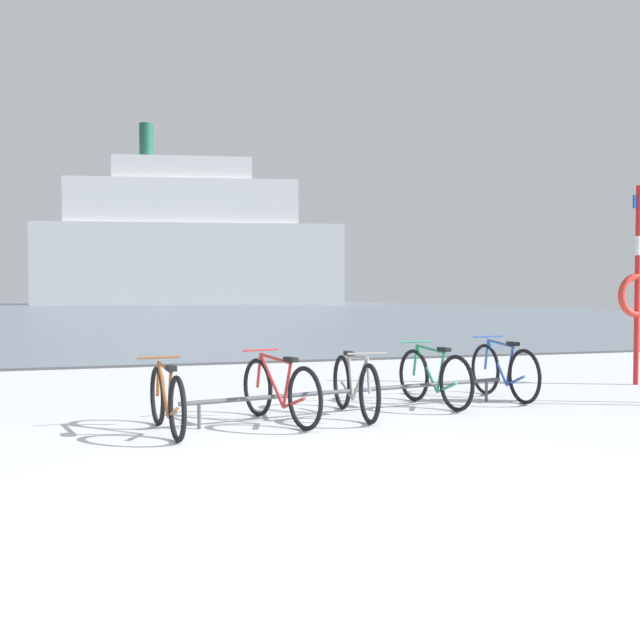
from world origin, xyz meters
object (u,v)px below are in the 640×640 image
at_px(ferry_ship, 190,244).
at_px(bicycle_3, 434,378).
at_px(bicycle_0, 167,400).
at_px(bicycle_2, 355,386).
at_px(bicycle_4, 504,371).
at_px(bicycle_1, 280,391).
at_px(rescue_post, 637,290).

bearing_deg(ferry_ship, bicycle_3, -95.73).
height_order(bicycle_0, ferry_ship, ferry_ship).
bearing_deg(bicycle_2, bicycle_0, -170.24).
bearing_deg(bicycle_2, bicycle_4, 15.81).
xyz_separation_m(bicycle_2, bicycle_4, (2.41, 0.68, 0.02)).
distance_m(bicycle_4, ferry_ship, 83.86).
xyz_separation_m(bicycle_1, ferry_ship, (10.55, 84.08, 7.11)).
xyz_separation_m(bicycle_4, rescue_post, (2.83, 0.73, 1.11)).
relative_size(bicycle_0, bicycle_3, 0.99).
distance_m(bicycle_3, bicycle_4, 1.21).
relative_size(bicycle_1, ferry_ship, 0.04).
distance_m(bicycle_4, rescue_post, 3.13).
bearing_deg(rescue_post, bicycle_3, -166.05).
height_order(bicycle_0, bicycle_4, bicycle_4).
bearing_deg(bicycle_0, bicycle_2, 9.76).
bearing_deg(bicycle_3, bicycle_2, -161.43).
distance_m(bicycle_0, ferry_ship, 85.43).
bearing_deg(bicycle_0, bicycle_4, 12.96).
height_order(bicycle_2, bicycle_3, bicycle_3).
bearing_deg(bicycle_3, ferry_ship, 84.27).
distance_m(bicycle_0, bicycle_3, 3.52).
relative_size(bicycle_2, bicycle_3, 1.07).
xyz_separation_m(bicycle_3, rescue_post, (4.01, 1.00, 1.12)).
xyz_separation_m(bicycle_0, ferry_ship, (11.81, 84.31, 7.13)).
relative_size(bicycle_0, rescue_post, 0.52).
height_order(bicycle_0, bicycle_3, bicycle_3).
xyz_separation_m(bicycle_2, ferry_ship, (9.61, 83.93, 7.12)).
height_order(bicycle_1, rescue_post, rescue_post).
relative_size(bicycle_0, ferry_ship, 0.04).
bearing_deg(ferry_ship, bicycle_0, -97.97).
height_order(bicycle_2, rescue_post, rescue_post).
bearing_deg(bicycle_4, rescue_post, 14.40).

